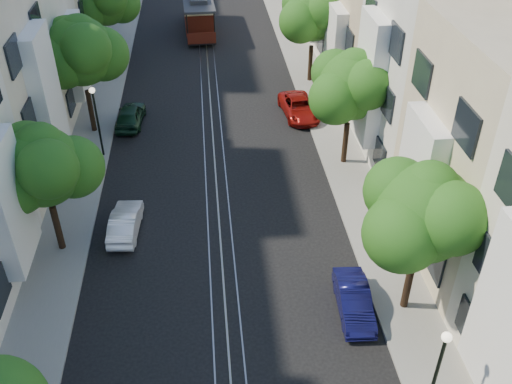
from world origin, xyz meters
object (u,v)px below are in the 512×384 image
object	(u,v)px
lamp_east	(439,365)
parked_car_w_mid	(125,222)
parked_car_w_far	(130,115)
tree_e_b	(425,215)
tree_w_d	(105,2)
lamp_west	(96,112)
parked_car_e_far	(299,107)
tree_e_c	(352,88)
tree_w_c	(81,53)
tree_w_b	(44,169)
tree_e_d	(314,14)
cable_car	(198,11)
parked_car_e_mid	(354,301)

from	to	relation	value
lamp_east	parked_car_w_mid	size ratio (longest dim) A/B	1.19
lamp_east	parked_car_w_mid	xyz separation A→B (m)	(-10.70, 10.99, -2.27)
parked_car_w_far	tree_e_b	bearing A→B (deg)	131.05
tree_w_d	parked_car_w_mid	distance (m)	21.54
lamp_west	parked_car_e_far	distance (m)	12.71
tree_e_c	parked_car_e_far	xyz separation A→B (m)	(-1.66, 5.88, -4.01)
tree_w_c	parked_car_w_mid	distance (m)	11.29
lamp_east	tree_w_b	bearing A→B (deg)	143.42
tree_e_b	lamp_west	bearing A→B (deg)	136.15
tree_e_d	parked_car_w_far	distance (m)	14.02
tree_e_b	parked_car_w_far	size ratio (longest dim) A/B	1.77
tree_e_b	tree_w_d	bearing A→B (deg)	118.07
tree_w_d	parked_car_w_far	bearing A→B (deg)	-78.40
lamp_west	parked_car_w_mid	xyz separation A→B (m)	(1.90, -7.01, -2.27)
tree_e_c	parked_car_w_far	world-z (taller)	tree_e_c
cable_car	tree_w_d	bearing A→B (deg)	-140.33
lamp_east	parked_car_e_far	bearing A→B (deg)	91.83
lamp_east	parked_car_e_mid	bearing A→B (deg)	103.45
parked_car_e_far	tree_w_d	bearing A→B (deg)	135.40
lamp_east	parked_car_w_mid	world-z (taller)	lamp_east
tree_e_d	parked_car_e_mid	size ratio (longest dim) A/B	1.96
parked_car_e_mid	parked_car_w_mid	distance (m)	11.23
tree_e_b	tree_w_b	size ratio (longest dim) A/B	1.07
parked_car_e_far	parked_car_w_mid	size ratio (longest dim) A/B	1.22
tree_w_b	tree_w_c	xyz separation A→B (m)	(0.00, 11.00, 0.67)
tree_e_d	parked_car_w_mid	distance (m)	20.25
lamp_west	parked_car_w_far	size ratio (longest dim) A/B	1.11
lamp_east	tree_w_c	bearing A→B (deg)	122.65
tree_w_b	parked_car_e_far	bearing A→B (deg)	43.00
tree_e_d	parked_car_w_far	bearing A→B (deg)	-156.89
parked_car_e_mid	parked_car_w_far	xyz separation A→B (m)	(-10.14, 16.73, 0.07)
tree_w_d	tree_e_d	bearing A→B (deg)	-19.15
lamp_east	tree_e_b	bearing A→B (deg)	79.07
parked_car_w_mid	parked_car_e_far	bearing A→B (deg)	-128.58
tree_w_b	tree_e_b	bearing A→B (deg)	-19.15
tree_w_b	lamp_east	size ratio (longest dim) A/B	1.51
tree_e_c	tree_w_c	bearing A→B (deg)	160.85
tree_e_d	tree_w_d	world-z (taller)	tree_e_d
tree_e_b	tree_e_c	bearing A→B (deg)	90.00
tree_e_b	cable_car	distance (m)	34.01
tree_e_c	tree_w_d	world-z (taller)	same
tree_w_c	tree_w_d	size ratio (longest dim) A/B	1.09
tree_e_c	parked_car_w_mid	size ratio (longest dim) A/B	1.86
lamp_west	tree_w_b	bearing A→B (deg)	-95.97
tree_e_d	tree_w_b	distance (m)	22.28
tree_e_d	tree_w_b	xyz separation A→B (m)	(-14.40, -17.00, -0.47)
tree_e_c	tree_w_b	bearing A→B (deg)	-157.38
tree_e_d	cable_car	distance (m)	13.79
lamp_east	parked_car_w_mid	distance (m)	15.50
lamp_west	parked_car_e_mid	world-z (taller)	lamp_west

